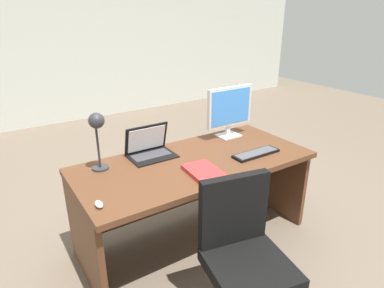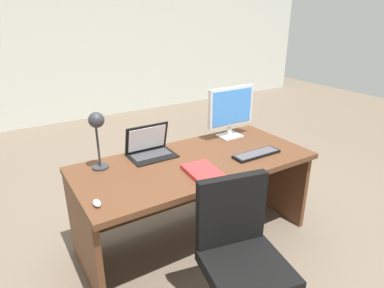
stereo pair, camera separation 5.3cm
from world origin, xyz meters
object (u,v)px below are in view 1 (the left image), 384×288
desk (192,180)px  keyboard (256,153)px  desk_lamp (97,129)px  book (204,172)px  mouse (99,204)px  monitor (230,108)px  laptop (149,146)px  office_chair (244,268)px

desk → keyboard: size_ratio=4.47×
desk_lamp → book: (0.58, -0.45, -0.30)m
mouse → book: size_ratio=0.23×
monitor → laptop: (-0.79, 0.02, -0.19)m
monitor → keyboard: size_ratio=1.14×
desk → desk_lamp: bearing=164.6°
office_chair → desk: bearing=78.0°
keyboard → mouse: 1.30m
keyboard → mouse: (-1.29, -0.05, 0.01)m
desk → mouse: bearing=-161.3°
laptop → mouse: (-0.59, -0.52, -0.06)m
monitor → laptop: 0.81m
desk → laptop: 0.43m
mouse → desk_lamp: bearing=69.2°
book → office_chair: (-0.11, -0.57, -0.37)m
office_chair → keyboard: bearing=43.9°
desk → office_chair: size_ratio=2.00×
laptop → keyboard: (0.71, -0.47, -0.06)m
office_chair → monitor: bearing=55.8°
monitor → mouse: bearing=-159.9°
laptop → desk_lamp: desk_lamp is taller
desk → monitor: size_ratio=3.93×
desk → laptop: size_ratio=5.14×
desk_lamp → office_chair: size_ratio=0.47×
laptop → book: 0.54m
monitor → book: size_ratio=1.39×
desk_lamp → office_chair: desk_lamp is taller
monitor → desk_lamp: (-1.20, -0.04, 0.06)m
monitor → keyboard: (-0.08, -0.45, -0.25)m
desk → book: size_ratio=5.45×
laptop → keyboard: bearing=-33.4°
laptop → monitor: bearing=-1.4°
book → office_chair: office_chair is taller
laptop → book: size_ratio=1.06×
monitor → desk_lamp: monitor is taller
desk → office_chair: bearing=-102.0°
mouse → office_chair: (0.65, -0.56, -0.37)m
laptop → mouse: size_ratio=4.54×
keyboard → desk_lamp: bearing=160.0°
mouse → desk: bearing=18.7°
monitor → laptop: monitor is taller
desk → monitor: (0.54, 0.22, 0.45)m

